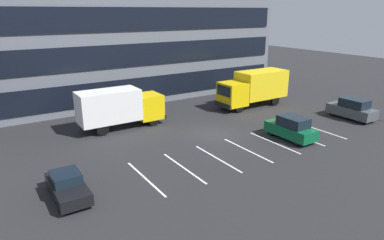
# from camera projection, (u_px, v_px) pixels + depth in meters

# --- Properties ---
(ground_plane) EXTENTS (120.00, 120.00, 0.00)m
(ground_plane) POSITION_uv_depth(u_px,v_px,m) (214.00, 134.00, 29.13)
(ground_plane) COLOR #262628
(office_building) EXTENTS (35.02, 12.87, 21.60)m
(office_building) POSITION_uv_depth(u_px,v_px,m) (125.00, 3.00, 40.20)
(office_building) COLOR slate
(office_building) RESTS_ON ground_plane
(lot_markings) EXTENTS (16.94, 5.40, 0.01)m
(lot_markings) POSITION_uv_depth(u_px,v_px,m) (247.00, 150.00, 25.71)
(lot_markings) COLOR silver
(lot_markings) RESTS_ON ground_plane
(box_truck_yellow_all) EXTENTS (8.15, 2.70, 3.78)m
(box_truck_yellow_all) POSITION_uv_depth(u_px,v_px,m) (254.00, 87.00, 36.98)
(box_truck_yellow_all) COLOR yellow
(box_truck_yellow_all) RESTS_ON ground_plane
(box_truck_yellow) EXTENTS (7.58, 2.51, 3.51)m
(box_truck_yellow) POSITION_uv_depth(u_px,v_px,m) (119.00, 106.00, 29.99)
(box_truck_yellow) COLOR yellow
(box_truck_yellow) RESTS_ON ground_plane
(suv_charcoal) EXTENTS (1.87, 4.42, 2.00)m
(suv_charcoal) POSITION_uv_depth(u_px,v_px,m) (352.00, 109.00, 32.93)
(suv_charcoal) COLOR #474C51
(suv_charcoal) RESTS_ON ground_plane
(suv_forest) EXTENTS (1.79, 4.23, 1.91)m
(suv_forest) POSITION_uv_depth(u_px,v_px,m) (291.00, 128.00, 27.69)
(suv_forest) COLOR #0C5933
(suv_forest) RESTS_ON ground_plane
(sedan_black) EXTENTS (1.69, 4.03, 1.45)m
(sedan_black) POSITION_uv_depth(u_px,v_px,m) (67.00, 186.00, 19.06)
(sedan_black) COLOR black
(sedan_black) RESTS_ON ground_plane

